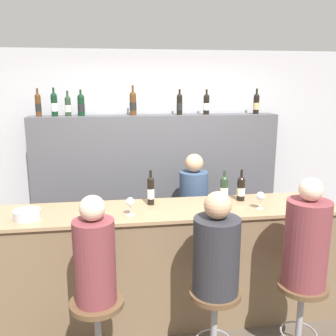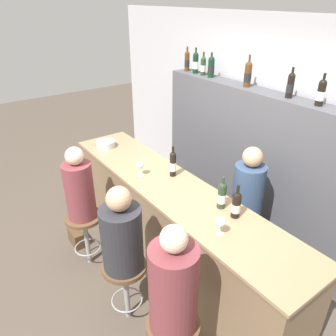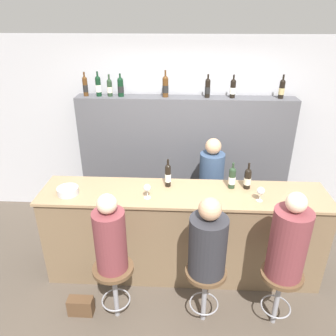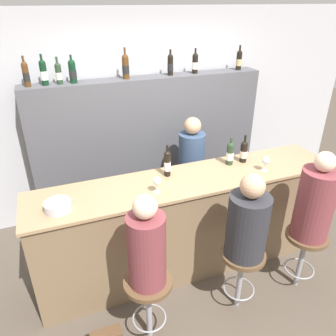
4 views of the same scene
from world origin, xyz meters
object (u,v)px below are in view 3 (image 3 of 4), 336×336
guest_seated_middle (208,242)px  handbag (81,306)px  wine_bottle_backbar_5 (208,88)px  bartender (210,194)px  wine_bottle_counter_0 (168,175)px  wine_bottle_backbar_6 (233,88)px  wine_bottle_backbar_1 (98,86)px  wine_glass_1 (261,191)px  wine_glass_0 (147,188)px  wine_bottle_counter_2 (248,178)px  guest_seated_left (110,237)px  wine_bottle_counter_1 (232,178)px  metal_bowl (68,191)px  wine_bottle_backbar_3 (121,87)px  bar_stool_middle (205,281)px  bar_stool_right (280,284)px  wine_bottle_backbar_2 (110,87)px  guest_seated_right (289,241)px  wine_bottle_backbar_0 (85,86)px  bar_stool_left (114,277)px  wine_bottle_backbar_4 (165,86)px

guest_seated_middle → handbag: 1.55m
wine_bottle_backbar_5 → bartender: (0.07, -0.53, -1.29)m
wine_bottle_counter_0 → wine_bottle_backbar_6: bearing=54.3°
wine_bottle_backbar_1 → wine_bottle_backbar_5: size_ratio=1.07×
wine_glass_1 → wine_glass_0: bearing=180.0°
wine_bottle_counter_2 → wine_glass_1: size_ratio=1.93×
guest_seated_middle → handbag: guest_seated_middle is taller
wine_bottle_counter_2 → guest_seated_left: (-1.36, -0.83, -0.21)m
wine_bottle_counter_1 → metal_bowl: bearing=-172.5°
wine_glass_1 → guest_seated_middle: bearing=-134.6°
wine_bottle_backbar_3 → bar_stool_middle: 2.65m
wine_bottle_counter_0 → bar_stool_right: 1.57m
wine_bottle_backbar_6 → guest_seated_middle: 2.19m
wine_glass_0 → bartender: bartender is taller
wine_bottle_backbar_2 → guest_seated_right: 2.90m
wine_bottle_counter_1 → wine_bottle_backbar_0: wine_bottle_backbar_0 is taller
wine_bottle_backbar_0 → wine_bottle_backbar_5: wine_bottle_backbar_0 is taller
wine_bottle_counter_2 → bar_stool_right: bearing=-73.6°
wine_bottle_backbar_5 → bar_stool_left: (-0.95, -1.93, -1.45)m
wine_bottle_backbar_5 → wine_glass_1: size_ratio=1.90×
wine_bottle_counter_0 → bar_stool_middle: wine_bottle_counter_0 is taller
wine_bottle_backbar_4 → wine_bottle_counter_2: bearing=-48.6°
wine_bottle_counter_1 → wine_bottle_counter_2: wine_bottle_counter_2 is taller
wine_bottle_backbar_4 → wine_bottle_backbar_5: wine_bottle_backbar_4 is taller
wine_bottle_backbar_2 → metal_bowl: 1.58m
wine_bottle_backbar_1 → wine_bottle_backbar_2: wine_bottle_backbar_1 is taller
wine_glass_1 → bar_stool_right: 0.91m
wine_bottle_backbar_6 → bar_stool_right: bearing=-80.2°
wine_bottle_backbar_4 → metal_bowl: (-0.97, -1.33, -0.84)m
bar_stool_right → guest_seated_middle: bearing=180.0°
wine_glass_0 → bar_stool_right: bearing=-23.2°
wine_bottle_backbar_6 → guest_seated_left: 2.50m
wine_bottle_backbar_3 → wine_glass_1: size_ratio=1.88×
wine_bottle_counter_0 → wine_bottle_backbar_1: (-0.98, 1.10, 0.74)m
wine_bottle_backbar_3 → bartender: size_ratio=0.20×
bar_stool_right → bartender: (-0.59, 1.40, 0.16)m
wine_bottle_backbar_3 → wine_bottle_counter_0: bearing=-58.0°
wine_bottle_counter_1 → wine_bottle_backbar_0: 2.29m
bar_stool_left → wine_bottle_counter_0: bearing=59.6°
wine_glass_0 → guest_seated_left: guest_seated_left is taller
wine_bottle_backbar_4 → guest_seated_right: size_ratio=0.40×
wine_bottle_backbar_5 → guest_seated_right: 2.24m
wine_bottle_backbar_1 → guest_seated_right: size_ratio=0.37×
wine_bottle_backbar_4 → wine_bottle_backbar_6: (0.88, 0.00, -0.02)m
wine_bottle_backbar_3 → wine_glass_0: 1.63m
wine_bottle_counter_1 → guest_seated_left: (-1.19, -0.83, -0.22)m
bar_stool_right → bar_stool_middle: bearing=180.0°
wine_bottle_counter_0 → wine_bottle_counter_2: bearing=0.0°
wine_bottle_backbar_3 → wine_bottle_backbar_6: bearing=0.0°
wine_bottle_backbar_2 → bar_stool_middle: 2.71m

